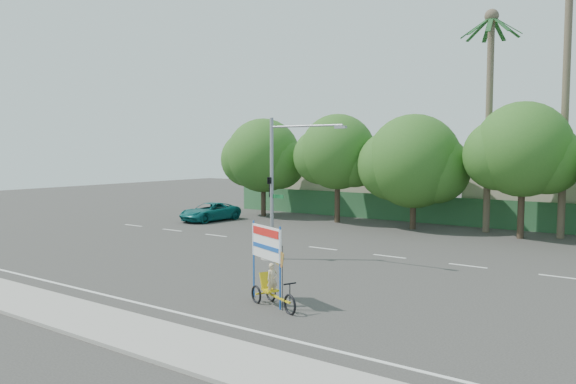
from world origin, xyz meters
The scene contains 13 objects.
ground centered at (0.00, 0.00, 0.00)m, with size 120.00×120.00×0.00m, color #33302D.
sidewalk_near centered at (0.00, -7.50, 0.06)m, with size 50.00×2.40×0.12m, color gray.
fence centered at (0.00, 21.50, 1.00)m, with size 38.00×0.08×2.00m, color #336B3D.
building_left centered at (-10.00, 26.00, 2.00)m, with size 12.00×8.00×4.00m, color beige.
tree_far_left centered at (-14.05, 18.00, 4.76)m, with size 7.14×6.00×7.96m.
tree_left centered at (-7.05, 18.00, 5.06)m, with size 6.66×5.60×8.07m.
tree_center centered at (-1.05, 18.00, 4.47)m, with size 7.62×6.40×7.85m.
tree_right centered at (5.95, 18.00, 5.24)m, with size 6.90×5.80×8.36m.
palm_tall centered at (8.00, 19.50, 10.46)m, with size 3.73×3.79×17.45m.
palm_short centered at (3.50, 19.50, 8.86)m, with size 3.73×3.79×14.45m.
traffic_signal centered at (-2.20, 3.98, 2.92)m, with size 4.72×1.10×7.00m.
trike_billboard centered at (2.47, -2.64, 1.17)m, with size 2.74×1.37×2.90m.
pickup_truck centered at (-15.40, 13.13, 0.69)m, with size 2.29×4.96×1.38m, color #0D6060.
Camera 1 is at (14.22, -18.01, 5.46)m, focal length 35.00 mm.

